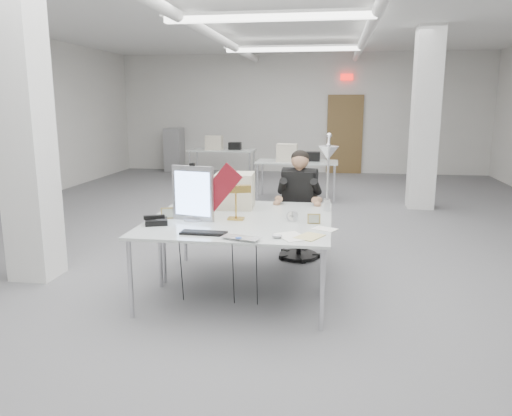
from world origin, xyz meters
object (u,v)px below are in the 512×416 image
(office_chair, at_px, (299,213))
(bankers_lamp, at_px, (236,203))
(laptop, at_px, (239,240))
(beige_monitor, at_px, (235,191))
(monitor, at_px, (193,193))
(architect_lamp, at_px, (328,173))
(seated_person, at_px, (299,187))
(desk_phone, at_px, (156,222))
(desk_main, at_px, (232,230))

(office_chair, relative_size, bankers_lamp, 3.53)
(laptop, relative_size, bankers_lamp, 1.02)
(beige_monitor, bearing_deg, monitor, -117.79)
(office_chair, relative_size, beige_monitor, 2.82)
(office_chair, distance_m, bankers_lamp, 1.39)
(architect_lamp, bearing_deg, seated_person, 97.56)
(desk_phone, height_order, beige_monitor, beige_monitor)
(office_chair, xyz_separation_m, bankers_lamp, (-0.55, -1.23, 0.35))
(desk_main, height_order, beige_monitor, beige_monitor)
(monitor, bearing_deg, desk_phone, -131.21)
(laptop, bearing_deg, office_chair, 95.97)
(beige_monitor, bearing_deg, architect_lamp, -17.16)
(laptop, bearing_deg, desk_phone, 168.77)
(office_chair, distance_m, monitor, 1.69)
(desk_phone, xyz_separation_m, architect_lamp, (1.60, 0.62, 0.41))
(monitor, xyz_separation_m, beige_monitor, (0.29, 0.65, -0.08))
(beige_monitor, relative_size, architect_lamp, 0.46)
(desk_main, distance_m, architect_lamp, 1.19)
(office_chair, height_order, architect_lamp, architect_lamp)
(seated_person, relative_size, beige_monitor, 2.12)
(monitor, xyz_separation_m, laptop, (0.58, -0.69, -0.26))
(desk_main, distance_m, bankers_lamp, 0.42)
(monitor, bearing_deg, architect_lamp, 30.22)
(desk_main, distance_m, office_chair, 1.70)
(desk_main, height_order, seated_person, seated_person)
(bankers_lamp, bearing_deg, laptop, -94.79)
(desk_phone, bearing_deg, desk_main, -25.95)
(desk_phone, distance_m, architect_lamp, 1.76)
(desk_main, bearing_deg, architect_lamp, 39.22)
(laptop, bearing_deg, bankers_lamp, 119.04)
(bankers_lamp, bearing_deg, architect_lamp, 2.04)
(monitor, distance_m, architect_lamp, 1.37)
(bankers_lamp, relative_size, beige_monitor, 0.80)
(office_chair, xyz_separation_m, seated_person, (0.00, -0.05, 0.33))
(office_chair, height_order, desk_phone, office_chair)
(desk_phone, xyz_separation_m, beige_monitor, (0.59, 0.87, 0.17))
(desk_phone, bearing_deg, office_chair, 30.07)
(architect_lamp, bearing_deg, desk_main, -154.47)
(office_chair, bearing_deg, seated_person, -79.84)
(bankers_lamp, bearing_deg, desk_phone, -173.44)
(laptop, xyz_separation_m, architect_lamp, (0.71, 1.09, 0.42))
(beige_monitor, bearing_deg, desk_phone, -128.03)
(laptop, bearing_deg, beige_monitor, 118.82)
(laptop, height_order, desk_phone, desk_phone)
(office_chair, distance_m, desk_phone, 2.00)
(beige_monitor, bearing_deg, bankers_lamp, -81.61)
(beige_monitor, bearing_deg, desk_main, -84.32)
(bankers_lamp, xyz_separation_m, desk_phone, (-0.71, -0.31, -0.14))
(monitor, height_order, laptop, monitor)
(monitor, relative_size, desk_phone, 2.59)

